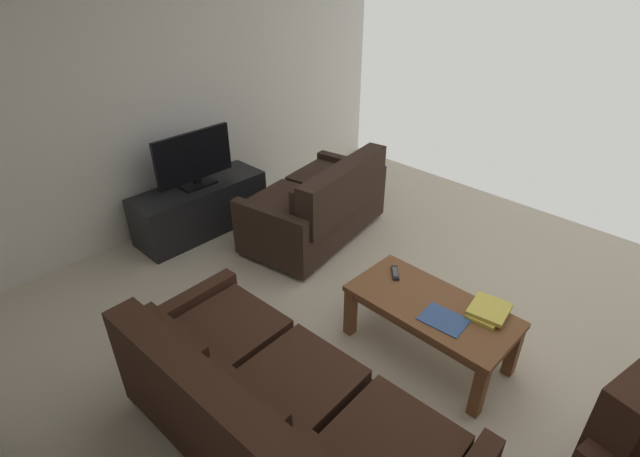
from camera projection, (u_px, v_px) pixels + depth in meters
ground_plane at (428, 345)px, 3.34m from camera, size 5.76×5.06×0.01m
wall_right at (181, 75)px, 4.35m from camera, size 0.12×5.06×2.82m
sofa_main at (275, 418)px, 2.41m from camera, size 1.98×0.96×0.80m
loveseat_near at (320, 205)px, 4.40m from camera, size 1.02×1.53×0.82m
coffee_table at (431, 312)px, 3.10m from camera, size 1.09×0.54×0.43m
tv_stand at (201, 208)px, 4.59m from camera, size 0.48×1.30×0.49m
flat_tv at (194, 159)px, 4.32m from camera, size 0.20×0.79×0.52m
book_stack at (488, 310)px, 2.97m from camera, size 0.26×0.29×0.05m
tv_remote at (395, 273)px, 3.34m from camera, size 0.14×0.15×0.02m
loose_magazine at (444, 320)px, 2.93m from camera, size 0.29×0.23×0.01m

